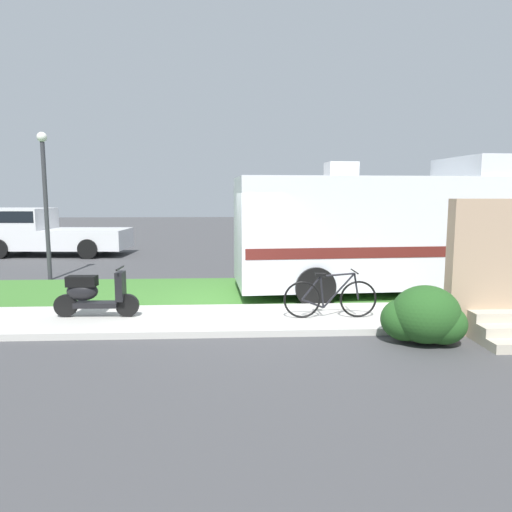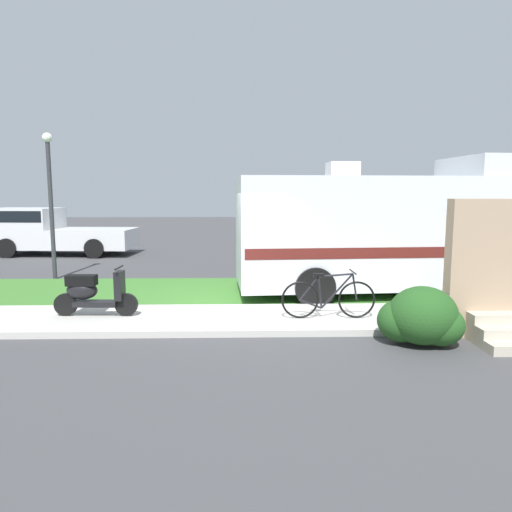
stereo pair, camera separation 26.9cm
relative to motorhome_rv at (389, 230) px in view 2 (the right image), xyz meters
The scene contains 12 objects.
ground_plane 4.49m from the motorhome_rv, 162.31° to the right, with size 80.00×80.00×0.00m, color #424244.
sidewalk 4.94m from the motorhome_rv, 148.22° to the right, with size 24.00×2.00×0.12m.
grass_strip 4.29m from the motorhome_rv, behind, with size 24.00×3.40×0.08m.
motorhome_rv is the anchor object (origin of this frame).
scooter 6.98m from the motorhome_rv, 160.02° to the right, with size 1.63×0.50×0.97m.
bicycle 3.46m from the motorhome_rv, 126.03° to the right, with size 1.80×0.52×0.91m.
pickup_truck_near 6.01m from the motorhome_rv, 58.23° to the left, with size 5.28×2.37×1.75m.
pickup_truck_far 14.03m from the motorhome_rv, 145.46° to the left, with size 5.85×2.52×1.90m.
porch_steps 3.75m from the motorhome_rv, 74.59° to the right, with size 2.00×1.26×2.40m.
bush_by_porch 4.17m from the motorhome_rv, 99.11° to the right, with size 1.36×1.02×0.96m.
bottle_green 3.27m from the motorhome_rv, 56.25° to the right, with size 0.06×0.06×0.23m.
street_lamp_post 9.42m from the motorhome_rv, 165.63° to the left, with size 0.28×0.28×4.19m.
Camera 2 is at (0.46, -10.14, 2.49)m, focal length 33.08 mm.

